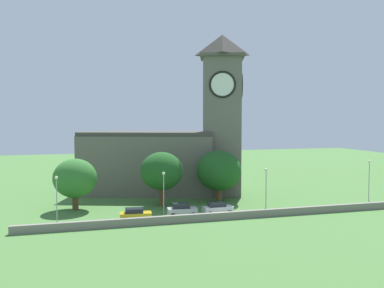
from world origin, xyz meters
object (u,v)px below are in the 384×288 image
(car_white, at_px, (218,208))
(streetlamp_east_mid, at_px, (369,174))
(car_silver, at_px, (182,210))
(streetlamp_central, at_px, (266,181))
(tree_churchyard, at_px, (219,171))
(car_yellow, at_px, (135,214))
(streetlamp_west_mid, at_px, (164,186))
(tree_by_tower, at_px, (162,171))
(streetlamp_west_end, at_px, (57,191))
(church, at_px, (173,146))
(tree_riverside_east, at_px, (75,178))

(car_white, bearing_deg, streetlamp_east_mid, 4.63)
(car_silver, distance_m, streetlamp_central, 14.66)
(tree_churchyard, bearing_deg, streetlamp_east_mid, -13.98)
(car_silver, relative_size, car_white, 1.00)
(tree_churchyard, bearing_deg, car_yellow, -150.22)
(car_white, height_order, streetlamp_west_mid, streetlamp_west_mid)
(car_silver, bearing_deg, streetlamp_central, 8.69)
(car_silver, relative_size, streetlamp_west_mid, 0.70)
(streetlamp_east_mid, relative_size, tree_by_tower, 0.80)
(car_yellow, xyz_separation_m, tree_churchyard, (15.27, 8.74, 4.43))
(streetlamp_west_end, height_order, tree_churchyard, tree_churchyard)
(car_silver, bearing_deg, car_white, -0.08)
(streetlamp_west_mid, xyz_separation_m, tree_churchyard, (10.82, 6.68, 1.03))
(streetlamp_west_mid, height_order, streetlamp_central, streetlamp_west_mid)
(streetlamp_central, distance_m, tree_churchyard, 8.39)
(church, bearing_deg, streetlamp_central, -55.55)
(streetlamp_central, xyz_separation_m, streetlamp_east_mid, (18.98, 0.08, 0.42))
(tree_churchyard, distance_m, tree_riverside_east, 22.98)
(streetlamp_east_mid, bearing_deg, tree_by_tower, 170.32)
(tree_churchyard, bearing_deg, streetlamp_west_end, -164.69)
(streetlamp_west_end, bearing_deg, streetlamp_east_mid, 1.01)
(car_white, bearing_deg, tree_by_tower, 128.93)
(car_silver, height_order, streetlamp_east_mid, streetlamp_east_mid)
(streetlamp_west_mid, bearing_deg, car_yellow, -155.15)
(church, relative_size, car_silver, 7.06)
(church, bearing_deg, streetlamp_west_mid, -108.41)
(car_silver, relative_size, streetlamp_east_mid, 0.63)
(tree_by_tower, bearing_deg, tree_churchyard, 1.56)
(tree_by_tower, xyz_separation_m, tree_churchyard, (9.72, 0.26, -0.26))
(car_white, relative_size, streetlamp_central, 0.71)
(streetlamp_west_end, bearing_deg, tree_by_tower, 23.03)
(streetlamp_west_end, distance_m, streetlamp_central, 31.11)
(car_yellow, height_order, car_silver, car_silver)
(streetlamp_west_mid, distance_m, streetlamp_central, 16.39)
(car_silver, height_order, tree_by_tower, tree_by_tower)
(streetlamp_west_mid, bearing_deg, streetlamp_west_end, -178.79)
(car_yellow, relative_size, tree_by_tower, 0.52)
(tree_churchyard, xyz_separation_m, tree_riverside_east, (-22.97, 0.52, -0.46))
(car_silver, height_order, streetlamp_west_end, streetlamp_west_end)
(church, relative_size, tree_by_tower, 3.59)
(car_white, distance_m, streetlamp_west_mid, 8.51)
(streetlamp_west_end, xyz_separation_m, streetlamp_central, (31.10, 0.80, -0.06))
(car_white, bearing_deg, church, 96.88)
(streetlamp_central, distance_m, tree_riverside_east, 29.32)
(streetlamp_west_mid, xyz_separation_m, streetlamp_east_mid, (35.36, 0.57, 0.37))
(streetlamp_west_end, relative_size, tree_riverside_east, 0.80)
(car_white, xyz_separation_m, streetlamp_east_mid, (27.72, 2.25, 3.72))
(streetlamp_west_mid, height_order, tree_riverside_east, tree_riverside_east)
(streetlamp_west_end, relative_size, streetlamp_central, 1.02)
(church, distance_m, tree_by_tower, 11.40)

